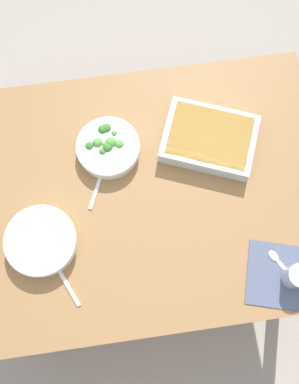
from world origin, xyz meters
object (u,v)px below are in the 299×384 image
(baking_dish, at_px, (209,139))
(drink_cup, at_px, (296,276))
(spoon_by_broccoli, at_px, (100,177))
(stew_bowl, at_px, (41,241))
(broccoli_bowl, at_px, (108,147))
(spoon_by_stew, at_px, (61,274))
(spoon_spare, at_px, (283,266))

(baking_dish, distance_m, drink_cup, 0.51)
(spoon_by_broccoli, bearing_deg, drink_cup, 143.60)
(stew_bowl, relative_size, drink_cup, 2.65)
(broccoli_bowl, distance_m, drink_cup, 0.72)
(baking_dish, relative_size, spoon_by_broccoli, 2.15)
(stew_bowl, height_order, baking_dish, baking_dish)
(drink_cup, distance_m, spoon_by_stew, 0.72)
(stew_bowl, xyz_separation_m, baking_dish, (-0.58, -0.27, 0.00))
(drink_cup, bearing_deg, spoon_spare, -59.12)
(stew_bowl, height_order, broccoli_bowl, broccoli_bowl)
(broccoli_bowl, relative_size, spoon_spare, 1.32)
(spoon_by_broccoli, bearing_deg, stew_bowl, 43.26)
(spoon_by_stew, bearing_deg, spoon_by_broccoli, -117.61)
(drink_cup, xyz_separation_m, spoon_by_broccoli, (0.55, -0.41, -0.03))
(baking_dish, bearing_deg, drink_cup, 110.43)
(spoon_by_stew, bearing_deg, broccoli_bowl, -116.54)
(stew_bowl, bearing_deg, spoon_spare, 166.25)
(spoon_by_stew, relative_size, spoon_by_broccoli, 1.00)
(stew_bowl, height_order, spoon_spare, stew_bowl)
(stew_bowl, distance_m, baking_dish, 0.64)
(spoon_by_broccoli, relative_size, spoon_spare, 1.05)
(stew_bowl, height_order, drink_cup, drink_cup)
(broccoli_bowl, bearing_deg, spoon_by_broccoli, 67.10)
(broccoli_bowl, height_order, drink_cup, drink_cup)
(stew_bowl, relative_size, spoon_by_stew, 1.35)
(drink_cup, xyz_separation_m, spoon_spare, (0.02, -0.04, -0.03))
(broccoli_bowl, xyz_separation_m, baking_dish, (-0.34, 0.02, 0.00))
(spoon_by_stew, relative_size, spoon_spare, 1.05)
(spoon_by_stew, distance_m, spoon_by_broccoli, 0.34)
(spoon_by_broccoli, bearing_deg, broccoli_bowl, -112.90)
(stew_bowl, distance_m, spoon_by_broccoli, 0.28)
(drink_cup, height_order, spoon_spare, drink_cup)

